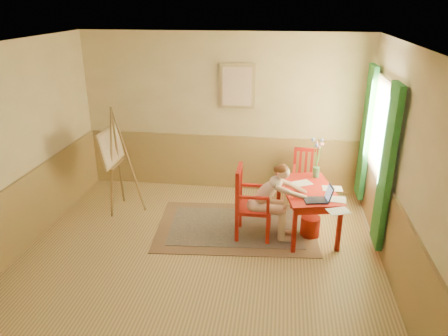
# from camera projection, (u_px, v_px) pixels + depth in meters

# --- Properties ---
(room) EXTENTS (5.04, 4.54, 2.84)m
(room) POSITION_uv_depth(u_px,v_px,m) (199.00, 157.00, 5.45)
(room) COLOR tan
(room) RESTS_ON ground
(wainscot) EXTENTS (5.00, 4.50, 1.00)m
(wainscot) POSITION_uv_depth(u_px,v_px,m) (210.00, 195.00, 6.52)
(wainscot) COLOR #A38751
(wainscot) RESTS_ON room
(window) EXTENTS (0.12, 2.01, 2.20)m
(window) POSITION_uv_depth(u_px,v_px,m) (377.00, 143.00, 6.18)
(window) COLOR white
(window) RESTS_ON room
(wall_portrait) EXTENTS (0.60, 0.05, 0.76)m
(wall_portrait) POSITION_uv_depth(u_px,v_px,m) (237.00, 86.00, 7.26)
(wall_portrait) COLOR tan
(wall_portrait) RESTS_ON room
(rug) EXTENTS (2.53, 1.80, 0.02)m
(rug) POSITION_uv_depth(u_px,v_px,m) (236.00, 227.00, 6.58)
(rug) COLOR #8C7251
(rug) RESTS_ON room
(table) EXTENTS (0.96, 1.32, 0.72)m
(table) POSITION_uv_depth(u_px,v_px,m) (308.00, 194.00, 6.24)
(table) COLOR #B01E13
(table) RESTS_ON room
(chair_left) EXTENTS (0.50, 0.48, 1.08)m
(chair_left) POSITION_uv_depth(u_px,v_px,m) (250.00, 203.00, 6.17)
(chair_left) COLOR #B01E13
(chair_left) RESTS_ON room
(chair_back) EXTENTS (0.44, 0.46, 0.96)m
(chair_back) POSITION_uv_depth(u_px,v_px,m) (305.00, 178.00, 7.19)
(chair_back) COLOR #B01E13
(chair_back) RESTS_ON room
(figure) EXTENTS (0.86, 0.37, 1.16)m
(figure) POSITION_uv_depth(u_px,v_px,m) (271.00, 198.00, 6.08)
(figure) COLOR beige
(figure) RESTS_ON room
(laptop) EXTENTS (0.40, 0.28, 0.22)m
(laptop) POSITION_uv_depth(u_px,v_px,m) (320.00, 198.00, 5.80)
(laptop) COLOR #1E2338
(laptop) RESTS_ON table
(papers) EXTENTS (0.78, 1.15, 0.00)m
(papers) POSITION_uv_depth(u_px,v_px,m) (326.00, 195.00, 5.99)
(papers) COLOR white
(papers) RESTS_ON table
(vase) EXTENTS (0.21, 0.31, 0.61)m
(vase) POSITION_uv_depth(u_px,v_px,m) (317.00, 160.00, 6.51)
(vase) COLOR #3F724C
(vase) RESTS_ON table
(wastebasket) EXTENTS (0.29, 0.29, 0.30)m
(wastebasket) POSITION_uv_depth(u_px,v_px,m) (310.00, 226.00, 6.31)
(wastebasket) COLOR #B11F10
(wastebasket) RESTS_ON room
(easel) EXTENTS (0.58, 0.77, 1.75)m
(easel) POSITION_uv_depth(u_px,v_px,m) (113.00, 150.00, 6.80)
(easel) COLOR brown
(easel) RESTS_ON room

